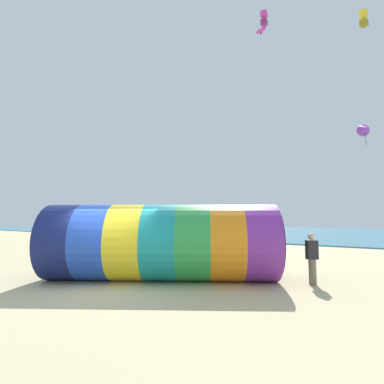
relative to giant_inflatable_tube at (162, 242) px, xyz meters
The scene contains 9 objects.
ground_plane 2.44m from the giant_inflatable_tube, 117.92° to the right, with size 120.00×120.00×0.00m, color #CCBA8C.
sea 36.23m from the giant_inflatable_tube, 91.52° to the left, with size 120.00×40.00×0.10m, color teal.
giant_inflatable_tube is the anchor object (origin of this frame).
kite_handler 5.13m from the giant_inflatable_tube, 25.01° to the left, with size 0.42×0.40×1.69m.
kite_purple_delta 17.12m from the giant_inflatable_tube, 68.45° to the left, with size 1.09×1.12×1.58m.
kite_magenta_box 17.47m from the giant_inflatable_tube, 87.65° to the left, with size 0.39×0.39×1.05m.
kite_yellow_box 22.47m from the giant_inflatable_tube, 68.88° to the left, with size 0.57×0.57×1.25m.
kite_magenta_parafoil 14.39m from the giant_inflatable_tube, 83.01° to the left, with size 0.78×0.50×0.39m.
bystander_near_water 14.91m from the giant_inflatable_tube, 127.29° to the left, with size 0.34×0.42×1.70m.
Camera 1 is at (7.77, -6.62, 2.22)m, focal length 28.00 mm.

